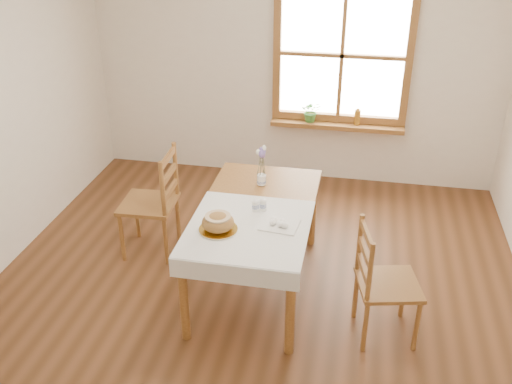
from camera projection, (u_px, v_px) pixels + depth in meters
The scene contains 18 objects.
ground at pixel (249, 307), 4.63m from camera, with size 5.00×5.00×0.00m, color brown.
room_walls at pixel (247, 107), 3.83m from camera, with size 4.60×5.10×2.65m.
window at pixel (342, 55), 6.00m from camera, with size 1.46×0.08×1.46m.
window_sill at pixel (337, 125), 6.30m from camera, with size 1.46×0.20×0.05m.
dining_table at pixel (256, 218), 4.58m from camera, with size 0.90×1.60×0.75m.
table_linen at pixel (248, 228), 4.27m from camera, with size 0.91×0.99×0.01m, color silver.
chair_left at pixel (148, 202), 5.13m from camera, with size 0.47×0.50×1.02m, color #9C6730, non-canonical shape.
chair_right at pixel (389, 283), 4.14m from camera, with size 0.44×0.46×0.93m, color #9C6730, non-canonical shape.
bread_plate at pixel (218, 229), 4.22m from camera, with size 0.28×0.28×0.02m, color white.
bread_loaf at pixel (218, 221), 4.19m from camera, with size 0.24×0.24×0.13m, color olive.
egg_napkin at pixel (280, 225), 4.28m from camera, with size 0.28×0.23×0.01m, color silver.
eggs at pixel (280, 222), 4.27m from camera, with size 0.21×0.19×0.05m, color white, non-canonical shape.
salt_shaker at pixel (255, 205), 4.46m from camera, with size 0.05×0.05×0.10m, color white.
pepper_shaker at pixel (263, 204), 4.47m from camera, with size 0.05×0.05×0.10m, color white.
flower_vase at pixel (262, 180), 4.88m from camera, with size 0.08×0.08×0.09m, color white.
lavender_bouquet at pixel (262, 162), 4.79m from camera, with size 0.14×0.14×0.26m, color #6E579A, non-canonical shape.
potted_plant at pixel (311, 114), 6.29m from camera, with size 0.21×0.24×0.18m, color #3B7830.
amber_bottle at pixel (357, 117), 6.21m from camera, with size 0.07×0.07×0.19m, color #A36A1E.
Camera 1 is at (0.76, -3.57, 3.00)m, focal length 40.00 mm.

